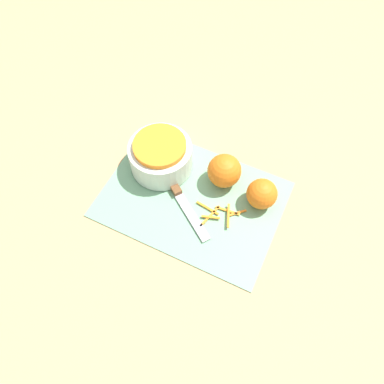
{
  "coord_description": "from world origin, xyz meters",
  "views": [
    {
      "loc": [
        0.2,
        -0.41,
        0.81
      ],
      "look_at": [
        0.0,
        0.0,
        0.04
      ],
      "focal_mm": 35.0,
      "sensor_mm": 36.0,
      "label": 1
    }
  ],
  "objects_px": {
    "knife": "(175,188)",
    "orange_left": "(224,171)",
    "bowl_speckled": "(161,155)",
    "orange_right": "(262,194)"
  },
  "relations": [
    {
      "from": "knife",
      "to": "orange_left",
      "type": "distance_m",
      "value": 0.13
    },
    {
      "from": "bowl_speckled",
      "to": "orange_left",
      "type": "bearing_deg",
      "value": 9.21
    },
    {
      "from": "orange_left",
      "to": "orange_right",
      "type": "relative_size",
      "value": 1.13
    },
    {
      "from": "bowl_speckled",
      "to": "orange_right",
      "type": "bearing_deg",
      "value": 1.52
    },
    {
      "from": "orange_right",
      "to": "bowl_speckled",
      "type": "bearing_deg",
      "value": -178.48
    },
    {
      "from": "orange_right",
      "to": "orange_left",
      "type": "bearing_deg",
      "value": 169.63
    },
    {
      "from": "bowl_speckled",
      "to": "knife",
      "type": "relative_size",
      "value": 0.79
    },
    {
      "from": "knife",
      "to": "orange_left",
      "type": "bearing_deg",
      "value": 74.35
    },
    {
      "from": "knife",
      "to": "orange_right",
      "type": "xyz_separation_m",
      "value": [
        0.2,
        0.06,
        0.03
      ]
    },
    {
      "from": "knife",
      "to": "orange_right",
      "type": "height_order",
      "value": "orange_right"
    }
  ]
}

